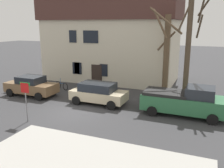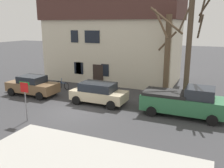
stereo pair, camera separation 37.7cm
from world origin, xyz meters
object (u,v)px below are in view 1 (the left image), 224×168
at_px(car_brown_sedan, 31,86).
at_px(street_sign_pole, 25,94).
at_px(pickup_truck_green, 184,101).
at_px(bicycle_leaning, 62,85).
at_px(building_main, 111,39).
at_px(tree_bare_mid, 189,48).
at_px(car_beige_wagon, 98,93).
at_px(tree_bare_near, 166,53).

bearing_deg(car_brown_sedan, street_sign_pole, -52.48).
xyz_separation_m(car_brown_sedan, pickup_truck_green, (12.65, 0.13, 0.14)).
xyz_separation_m(pickup_truck_green, bicycle_leaning, (-11.41, 2.60, -0.62)).
xyz_separation_m(building_main, car_brown_sedan, (-3.86, -8.73, -3.60)).
relative_size(building_main, street_sign_pole, 5.61).
distance_m(tree_bare_mid, bicycle_leaning, 11.86).
bearing_deg(bicycle_leaning, car_beige_wagon, -26.87).
distance_m(street_sign_pole, bicycle_leaning, 8.00).
bearing_deg(tree_bare_mid, bicycle_leaning, -179.34).
height_order(car_beige_wagon, pickup_truck_green, pickup_truck_green).
xyz_separation_m(tree_bare_mid, bicycle_leaning, (-11.21, -0.13, -3.88)).
bearing_deg(street_sign_pole, pickup_truck_green, 28.55).
bearing_deg(pickup_truck_green, car_brown_sedan, -179.41).
bearing_deg(car_brown_sedan, bicycle_leaning, 65.45).
xyz_separation_m(tree_bare_near, car_brown_sedan, (-10.59, -4.06, -2.81)).
bearing_deg(building_main, tree_bare_mid, -34.33).
relative_size(car_beige_wagon, pickup_truck_green, 0.77).
height_order(car_brown_sedan, bicycle_leaning, car_brown_sedan).
xyz_separation_m(tree_bare_near, pickup_truck_green, (2.06, -3.93, -2.68)).
bearing_deg(street_sign_pole, car_beige_wagon, 62.12).
bearing_deg(building_main, tree_bare_near, -34.73).
relative_size(car_beige_wagon, street_sign_pole, 1.69).
bearing_deg(pickup_truck_green, tree_bare_near, 117.67).
bearing_deg(tree_bare_mid, pickup_truck_green, -85.83).
bearing_deg(tree_bare_mid, car_beige_wagon, -156.58).
height_order(tree_bare_near, street_sign_pole, tree_bare_near).
height_order(car_brown_sedan, street_sign_pole, street_sign_pole).
bearing_deg(pickup_truck_green, building_main, 135.65).
xyz_separation_m(street_sign_pole, bicycle_leaning, (-2.41, 7.49, -1.42)).
bearing_deg(building_main, bicycle_leaning, -113.53).
bearing_deg(bicycle_leaning, tree_bare_near, 8.11).
bearing_deg(street_sign_pole, building_main, 89.15).
bearing_deg(tree_bare_near, street_sign_pole, -128.17).
bearing_deg(pickup_truck_green, tree_bare_mid, 94.17).
relative_size(tree_bare_near, street_sign_pole, 2.86).
distance_m(tree_bare_mid, street_sign_pole, 11.89).
bearing_deg(street_sign_pole, tree_bare_near, 51.83).
distance_m(building_main, pickup_truck_green, 12.77).
bearing_deg(pickup_truck_green, bicycle_leaning, 167.18).
height_order(tree_bare_near, tree_bare_mid, tree_bare_mid).
bearing_deg(building_main, street_sign_pole, -90.85).
relative_size(street_sign_pole, bicycle_leaning, 1.51).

